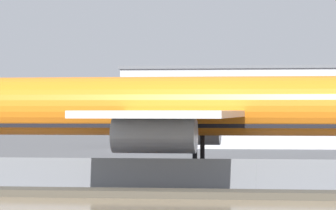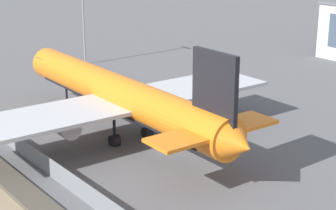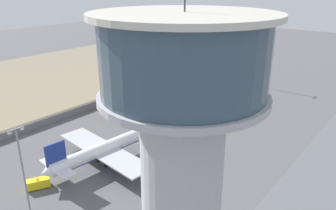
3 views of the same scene
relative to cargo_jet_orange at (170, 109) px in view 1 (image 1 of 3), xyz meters
The scene contains 4 objects.
ground_plane 10.32m from the cargo_jet_orange, 11.74° to the left, with size 500.00×500.00×0.00m, color #565659.
shoreline_seawall 21.31m from the cargo_jet_orange, 66.51° to the right, with size 320.00×3.00×0.50m.
perimeter_fence 17.18m from the cargo_jet_orange, 60.26° to the right, with size 280.00×0.10×2.42m.
cargo_jet_orange is the anchor object (origin of this frame).
Camera 1 is at (3.19, -86.80, 5.95)m, focal length 105.00 mm.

